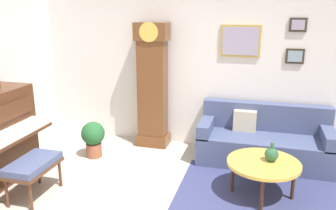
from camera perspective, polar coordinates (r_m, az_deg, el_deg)
The scene contains 8 objects.
wall_back at distance 5.64m, azimuth 4.07°, elevation 7.20°, with size 5.30×0.13×2.80m.
area_rug at distance 4.61m, azimuth 15.28°, elevation -13.96°, with size 2.10×1.50×0.01m, color navy.
piano_bench at distance 4.54m, azimuth -21.33°, elevation -9.31°, with size 0.42×0.70×0.48m.
grandfather_clock at distance 5.63m, azimuth -2.56°, elevation 2.66°, with size 0.52×0.34×2.03m.
couch at distance 5.40m, azimuth 15.43°, elevation -5.75°, with size 1.90×0.80×0.84m.
coffee_table at distance 4.41m, azimuth 15.42°, elevation -9.37°, with size 0.88×0.88×0.45m.
green_jug at distance 4.41m, azimuth 16.65°, elevation -7.77°, with size 0.17×0.17×0.24m.
potted_plant at distance 5.47m, azimuth -12.20°, elevation -5.16°, with size 0.36×0.36×0.56m.
Camera 1 is at (1.10, -3.07, 2.26)m, focal length 37.08 mm.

